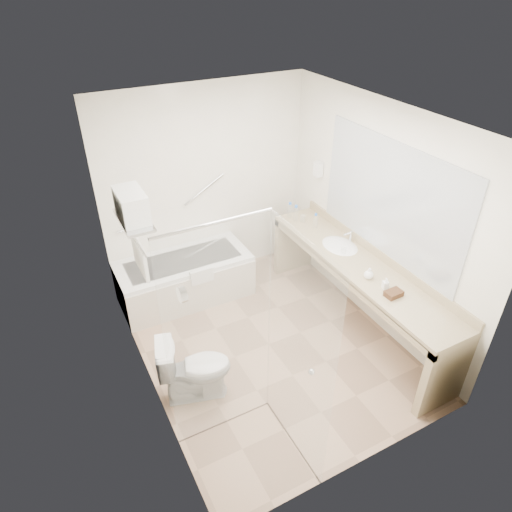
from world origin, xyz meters
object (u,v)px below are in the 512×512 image
toilet (195,369)px  amenity_basket (394,294)px  bathtub (185,278)px  vanity_counter (357,279)px  water_bottle_left (296,214)px

toilet → amenity_basket: size_ratio=4.08×
bathtub → amenity_basket: size_ratio=9.45×
vanity_counter → toilet: vanity_counter is taller
water_bottle_left → toilet: bearing=-146.3°
amenity_basket → water_bottle_left: 1.73m
vanity_counter → water_bottle_left: 1.18m
bathtub → toilet: toilet is taller
vanity_counter → amenity_basket: bearing=-96.4°
vanity_counter → toilet: size_ratio=3.91×
water_bottle_left → vanity_counter: bearing=-84.4°
vanity_counter → amenity_basket: size_ratio=15.96×
toilet → vanity_counter: bearing=-70.9°
toilet → water_bottle_left: water_bottle_left is taller
vanity_counter → toilet: bearing=-176.7°
water_bottle_left → amenity_basket: bearing=-88.6°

